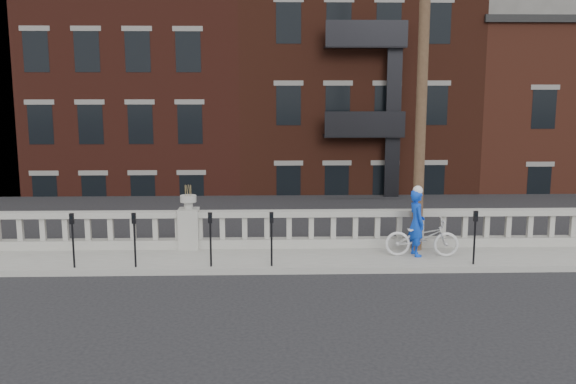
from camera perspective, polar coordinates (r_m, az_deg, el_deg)
name	(u,v)px	position (r m, az deg, el deg)	size (l,w,h in m)	color
ground	(167,302)	(14.20, -10.67, -9.57)	(120.00, 120.00, 0.00)	black
sidewalk	(185,260)	(17.00, -9.12, -5.99)	(32.00, 2.20, 0.15)	gray
balustrade	(189,231)	(17.78, -8.78, -3.41)	(28.00, 0.34, 1.03)	gray
planter_pedestal	(189,224)	(17.73, -8.80, -2.81)	(0.55, 0.55, 1.76)	gray
lower_level	(240,118)	(36.36, -4.31, 6.57)	(80.00, 44.00, 20.80)	#605E59
utility_pole	(423,59)	(17.30, 11.91, 11.48)	(1.60, 0.28, 10.00)	#422D1E
parking_meter_a	(73,234)	(16.52, -18.60, -3.56)	(0.10, 0.09, 1.36)	black
parking_meter_b	(134,234)	(16.15, -13.49, -3.62)	(0.10, 0.09, 1.36)	black
parking_meter_c	(210,233)	(15.87, -6.91, -3.65)	(0.10, 0.09, 1.36)	black
parking_meter_d	(272,233)	(15.81, -1.48, -3.63)	(0.10, 0.09, 1.36)	black
parking_meter_e	(475,231)	(16.61, 16.28, -3.37)	(0.10, 0.09, 1.36)	black
bicycle	(422,237)	(17.14, 11.82, -3.96)	(0.66, 1.90, 1.00)	silver
cyclist	(417,223)	(17.09, 11.36, -2.70)	(0.64, 0.42, 1.75)	blue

